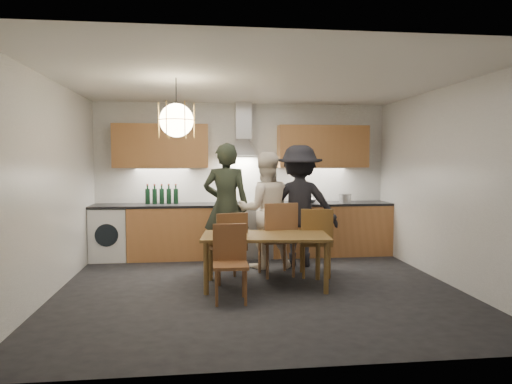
{
  "coord_description": "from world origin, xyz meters",
  "views": [
    {
      "loc": [
        -0.7,
        -5.65,
        1.63
      ],
      "look_at": [
        0.01,
        0.4,
        1.2
      ],
      "focal_mm": 32.0,
      "sensor_mm": 36.0,
      "label": 1
    }
  ],
  "objects": [
    {
      "name": "chair_front",
      "position": [
        -0.39,
        -0.43,
        0.5
      ],
      "size": [
        0.4,
        0.4,
        0.88
      ],
      "rotation": [
        0.0,
        0.0,
        -0.02
      ],
      "color": "brown",
      "rests_on": "ground"
    },
    {
      "name": "ground",
      "position": [
        0.0,
        0.0,
        0.0
      ],
      "size": [
        5.0,
        5.0,
        0.0
      ],
      "primitive_type": "plane",
      "color": "black",
      "rests_on": "ground"
    },
    {
      "name": "range_stove",
      "position": [
        0.0,
        1.94,
        0.44
      ],
      "size": [
        0.9,
        0.6,
        0.92
      ],
      "color": "silver",
      "rests_on": "ground"
    },
    {
      "name": "chair_back_mid",
      "position": [
        0.35,
        0.55,
        0.6
      ],
      "size": [
        0.54,
        0.54,
        1.04
      ],
      "rotation": [
        0.0,
        0.0,
        3.3
      ],
      "color": "brown",
      "rests_on": "ground"
    },
    {
      "name": "wine_bottles",
      "position": [
        -1.37,
        2.03,
        1.06
      ],
      "size": [
        0.54,
        0.08,
        0.33
      ],
      "color": "black",
      "rests_on": "counter_run"
    },
    {
      "name": "stock_pot",
      "position": [
        1.73,
        1.9,
        0.97
      ],
      "size": [
        0.26,
        0.26,
        0.14
      ],
      "primitive_type": "cylinder",
      "rotation": [
        0.0,
        0.0,
        0.34
      ],
      "color": "silver",
      "rests_on": "counter_run"
    },
    {
      "name": "room_shell",
      "position": [
        0.0,
        0.0,
        1.71
      ],
      "size": [
        5.02,
        4.52,
        2.61
      ],
      "color": "white",
      "rests_on": "ground"
    },
    {
      "name": "chair_back_right",
      "position": [
        0.86,
        0.47,
        0.55
      ],
      "size": [
        0.48,
        0.48,
        0.96
      ],
      "rotation": [
        0.0,
        0.0,
        3.02
      ],
      "color": "brown",
      "rests_on": "ground"
    },
    {
      "name": "person_mid",
      "position": [
        0.24,
        1.13,
        0.87
      ],
      "size": [
        0.88,
        0.71,
        1.75
      ],
      "primitive_type": "imported",
      "rotation": [
        0.0,
        0.0,
        3.2
      ],
      "color": "white",
      "rests_on": "ground"
    },
    {
      "name": "pendant_lamp",
      "position": [
        -1.0,
        -0.1,
        2.1
      ],
      "size": [
        0.43,
        0.43,
        0.7
      ],
      "color": "black",
      "rests_on": "ground"
    },
    {
      "name": "mixing_bowl",
      "position": [
        1.1,
        1.95,
        0.94
      ],
      "size": [
        0.31,
        0.31,
        0.07
      ],
      "primitive_type": "imported",
      "rotation": [
        0.0,
        0.0,
        0.04
      ],
      "color": "silver",
      "rests_on": "counter_run"
    },
    {
      "name": "wall_fixtures",
      "position": [
        0.0,
        2.07,
        1.87
      ],
      "size": [
        4.3,
        0.54,
        1.1
      ],
      "color": "#C4854B",
      "rests_on": "ground"
    },
    {
      "name": "person_right",
      "position": [
        0.78,
        1.19,
        0.93
      ],
      "size": [
        1.28,
        0.85,
        1.85
      ],
      "primitive_type": "imported",
      "rotation": [
        0.0,
        0.0,
        3.0
      ],
      "color": "black",
      "rests_on": "ground"
    },
    {
      "name": "person_left",
      "position": [
        -0.35,
        1.15,
        0.94
      ],
      "size": [
        0.75,
        0.55,
        1.88
      ],
      "primitive_type": "imported",
      "rotation": [
        0.0,
        0.0,
        2.98
      ],
      "color": "black",
      "rests_on": "ground"
    },
    {
      "name": "chair_back_left",
      "position": [
        -0.35,
        0.31,
        0.54
      ],
      "size": [
        0.53,
        0.53,
        0.94
      ],
      "rotation": [
        0.0,
        0.0,
        3.44
      ],
      "color": "brown",
      "rests_on": "ground"
    },
    {
      "name": "counter_run",
      "position": [
        0.02,
        1.95,
        0.45
      ],
      "size": [
        5.0,
        0.62,
        0.9
      ],
      "color": "tan",
      "rests_on": "ground"
    },
    {
      "name": "dining_table",
      "position": [
        0.09,
        0.07,
        0.6
      ],
      "size": [
        1.67,
        0.95,
        0.68
      ],
      "rotation": [
        0.0,
        0.0,
        -0.1
      ],
      "color": "brown",
      "rests_on": "ground"
    }
  ]
}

